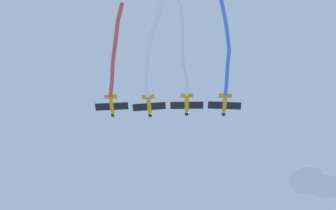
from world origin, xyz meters
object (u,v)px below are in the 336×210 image
(airplane_left_wing, at_px, (187,105))
(airplane_right_wing, at_px, (149,106))
(airplane_lead, at_px, (224,105))
(airplane_slot, at_px, (112,106))

(airplane_left_wing, height_order, airplane_right_wing, airplane_left_wing)
(airplane_lead, distance_m, airplane_left_wing, 6.91)
(airplane_right_wing, relative_size, airplane_slot, 1.01)
(airplane_right_wing, height_order, airplane_slot, airplane_slot)
(airplane_lead, distance_m, airplane_right_wing, 13.80)
(airplane_left_wing, distance_m, airplane_slot, 13.81)
(airplane_right_wing, bearing_deg, airplane_lead, -86.32)
(airplane_lead, bearing_deg, airplane_left_wing, 86.94)
(airplane_lead, xyz_separation_m, airplane_slot, (-10.57, 17.81, 0.30))
(airplane_left_wing, xyz_separation_m, airplane_right_wing, (-3.52, 5.93, -0.30))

